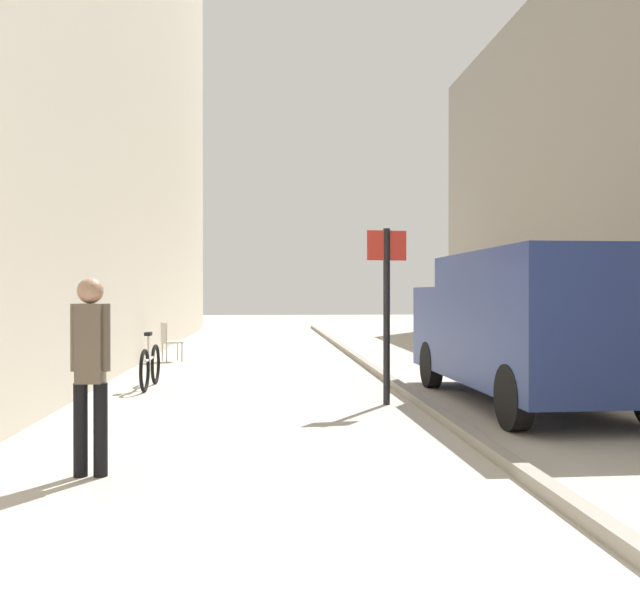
% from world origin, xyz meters
% --- Properties ---
extents(ground_plane, '(80.00, 80.00, 0.00)m').
position_xyz_m(ground_plane, '(0.00, 12.00, 0.00)').
color(ground_plane, '#A8A093').
extents(kerb_strip, '(0.16, 40.00, 0.12)m').
position_xyz_m(kerb_strip, '(1.58, 12.00, 0.06)').
color(kerb_strip, gray).
rests_on(kerb_strip, ground_plane).
extents(pedestrian_main_foreground, '(0.35, 0.23, 1.78)m').
position_xyz_m(pedestrian_main_foreground, '(-2.26, 4.95, 1.03)').
color(pedestrian_main_foreground, black).
rests_on(pedestrian_main_foreground, ground_plane).
extents(delivery_van, '(2.09, 5.55, 2.22)m').
position_xyz_m(delivery_van, '(3.12, 8.61, 1.20)').
color(delivery_van, navy).
rests_on(delivery_van, ground_plane).
extents(street_sign_post, '(0.60, 0.11, 2.60)m').
position_xyz_m(street_sign_post, '(1.09, 8.78, 1.55)').
color(street_sign_post, black).
rests_on(street_sign_post, ground_plane).
extents(bicycle_leaning, '(0.10, 1.77, 0.98)m').
position_xyz_m(bicycle_leaning, '(-2.69, 10.89, 0.38)').
color(bicycle_leaning, black).
rests_on(bicycle_leaning, ground_plane).
extents(cafe_chair_near_window, '(0.58, 0.58, 0.94)m').
position_xyz_m(cafe_chair_near_window, '(-3.01, 15.63, 0.55)').
color(cafe_chair_near_window, '#B7B2A8').
rests_on(cafe_chair_near_window, ground_plane).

